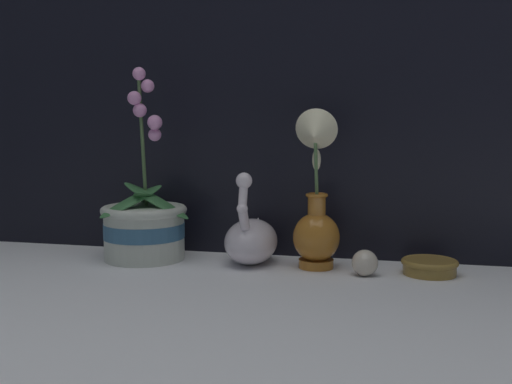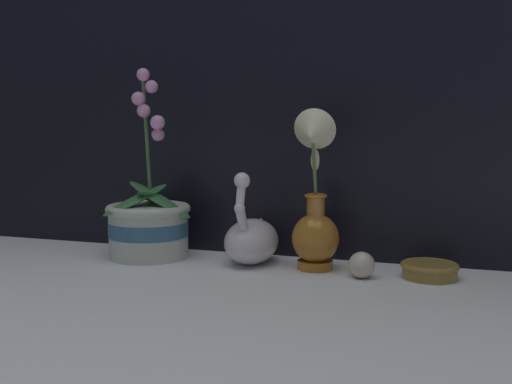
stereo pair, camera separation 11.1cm
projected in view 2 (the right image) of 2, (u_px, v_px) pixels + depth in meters
ground_plane at (258, 277)px, 1.19m from camera, size 2.80×2.80×0.00m
orchid_potted_plant at (149, 223)px, 1.36m from camera, size 0.21×0.22×0.43m
swan_figurine at (252, 238)px, 1.30m from camera, size 0.11×0.18×0.20m
blue_vase at (315, 213)px, 1.23m from camera, size 0.10×0.13×0.33m
glass_sphere at (362, 265)px, 1.18m from camera, size 0.05×0.05×0.05m
amber_dish at (430, 269)px, 1.18m from camera, size 0.11×0.11×0.03m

